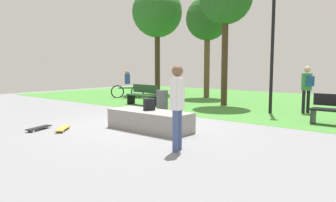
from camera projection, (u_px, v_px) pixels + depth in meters
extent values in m
plane|color=gray|center=(144.00, 125.00, 9.68)|extent=(28.00, 28.00, 0.00)
cube|color=#478C38|center=(259.00, 102.00, 15.86)|extent=(26.60, 11.79, 0.01)
cube|color=gray|center=(150.00, 120.00, 8.87)|extent=(2.42, 0.93, 0.53)
cube|color=black|center=(149.00, 104.00, 8.93)|extent=(0.30, 0.34, 0.32)
cylinder|color=#3F5184|center=(175.00, 131.00, 6.60)|extent=(0.12, 0.12, 0.86)
cylinder|color=#3F5184|center=(179.00, 129.00, 6.80)|extent=(0.12, 0.12, 0.86)
cube|color=white|center=(177.00, 94.00, 6.62)|extent=(0.29, 0.36, 0.65)
cylinder|color=white|center=(174.00, 93.00, 6.46)|extent=(0.09, 0.09, 0.59)
cylinder|color=white|center=(180.00, 92.00, 6.77)|extent=(0.09, 0.09, 0.59)
sphere|color=brown|center=(177.00, 71.00, 6.56)|extent=(0.23, 0.23, 0.23)
cube|color=gold|center=(63.00, 128.00, 8.80)|extent=(0.68, 0.73, 0.02)
cylinder|color=silver|center=(63.00, 128.00, 9.09)|extent=(0.06, 0.06, 0.06)
cylinder|color=silver|center=(69.00, 128.00, 9.09)|extent=(0.06, 0.06, 0.06)
cylinder|color=silver|center=(57.00, 132.00, 8.53)|extent=(0.06, 0.06, 0.06)
cylinder|color=silver|center=(63.00, 132.00, 8.53)|extent=(0.06, 0.06, 0.06)
cube|color=black|center=(39.00, 128.00, 8.89)|extent=(0.44, 0.82, 0.02)
cylinder|color=silver|center=(44.00, 127.00, 9.18)|extent=(0.05, 0.06, 0.06)
cylinder|color=silver|center=(48.00, 127.00, 9.12)|extent=(0.05, 0.06, 0.06)
cylinder|color=silver|center=(29.00, 131.00, 8.66)|extent=(0.05, 0.06, 0.06)
cylinder|color=silver|center=(33.00, 131.00, 8.60)|extent=(0.05, 0.06, 0.06)
cube|color=#1E4223|center=(141.00, 95.00, 14.35)|extent=(1.63, 0.58, 0.06)
cube|color=#1E4223|center=(145.00, 89.00, 14.48)|extent=(1.60, 0.20, 0.36)
cube|color=black|center=(153.00, 102.00, 13.86)|extent=(0.12, 0.40, 0.45)
cube|color=black|center=(131.00, 99.00, 14.89)|extent=(0.12, 0.40, 0.45)
cube|color=#2D2D33|center=(313.00, 116.00, 9.91)|extent=(0.09, 0.40, 0.45)
cylinder|color=#42301E|center=(157.00, 61.00, 20.28)|extent=(0.33, 0.33, 4.11)
sphere|color=#286623|center=(157.00, 12.00, 19.96)|extent=(3.08, 3.08, 3.08)
cylinder|color=brown|center=(207.00, 65.00, 17.82)|extent=(0.31, 0.31, 3.58)
sphere|color=#23561E|center=(207.00, 19.00, 17.55)|extent=(2.34, 2.34, 2.34)
cylinder|color=#42301E|center=(225.00, 60.00, 14.32)|extent=(0.28, 0.28, 4.01)
cylinder|color=black|center=(272.00, 56.00, 11.85)|extent=(0.12, 0.12, 4.20)
cylinder|color=#4C4C51|center=(162.00, 100.00, 12.71)|extent=(0.45, 0.45, 0.80)
cylinder|color=black|center=(303.00, 102.00, 12.00)|extent=(0.12, 0.12, 0.84)
cylinder|color=black|center=(308.00, 102.00, 12.08)|extent=(0.12, 0.12, 0.84)
cube|color=#3F8C4C|center=(307.00, 82.00, 11.96)|extent=(0.33, 0.38, 0.63)
cylinder|color=#3F8C4C|center=(303.00, 81.00, 11.89)|extent=(0.09, 0.09, 0.58)
cylinder|color=#3F8C4C|center=(310.00, 81.00, 12.01)|extent=(0.09, 0.09, 0.58)
sphere|color=tan|center=(307.00, 69.00, 11.91)|extent=(0.23, 0.23, 0.23)
cube|color=#1E4C8C|center=(310.00, 81.00, 11.80)|extent=(0.27, 0.31, 0.36)
torus|color=black|center=(138.00, 91.00, 17.94)|extent=(0.50, 0.60, 0.72)
torus|color=black|center=(117.00, 92.00, 17.72)|extent=(0.50, 0.60, 0.72)
cube|color=#338C3F|center=(127.00, 88.00, 17.81)|extent=(0.65, 0.80, 0.08)
cube|color=#2D4799|center=(127.00, 79.00, 17.75)|extent=(0.32, 0.33, 0.56)
sphere|color=#9E7556|center=(127.00, 72.00, 17.72)|extent=(0.22, 0.22, 0.22)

